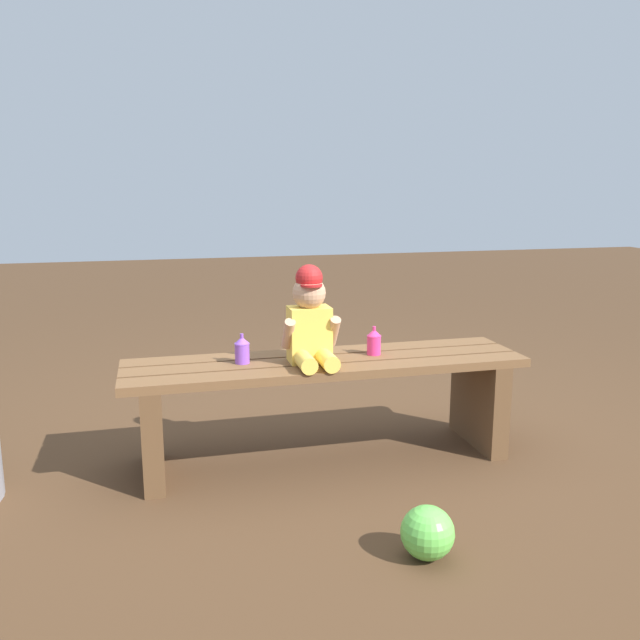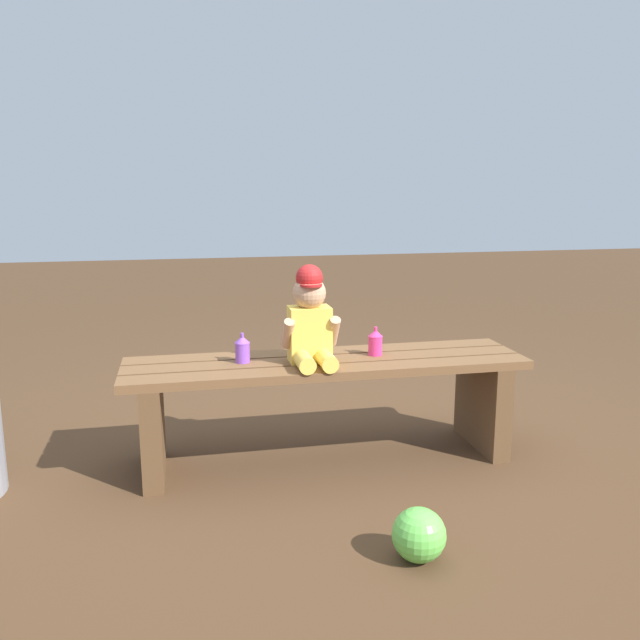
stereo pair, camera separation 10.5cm
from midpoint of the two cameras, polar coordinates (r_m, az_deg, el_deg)
The scene contains 6 objects.
ground_plane at distance 2.93m, azimuth -0.57°, elevation -11.84°, with size 16.00×16.00×0.00m, color #4C331E.
park_bench at distance 2.82m, azimuth -0.58°, elevation -6.10°, with size 1.68×0.42×0.45m.
child_figure at distance 2.69m, azimuth -1.97°, elevation -0.06°, with size 0.23×0.27×0.40m.
sippy_cup_left at distance 2.73m, azimuth -7.84°, elevation -2.53°, with size 0.06×0.06×0.12m.
sippy_cup_right at distance 2.85m, azimuth 3.62°, elevation -1.85°, with size 0.06×0.06×0.12m.
toy_ball at distance 2.22m, azimuth 7.85°, elevation -17.73°, with size 0.17×0.17×0.17m, color #66CC4C.
Camera 1 is at (-0.68, -2.60, 1.17)m, focal length 37.09 mm.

